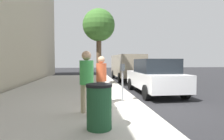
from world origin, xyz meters
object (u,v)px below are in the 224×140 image
Objects in this scene: street_tree at (99,26)px; trash_bin at (99,106)px; parked_sedan_near at (155,76)px; pedestrian_bystander at (87,77)px; parked_van_far at (127,66)px; parking_meter at (123,74)px; pedestrian_at_meter at (101,76)px.

street_tree reaches higher than trash_bin.
parked_sedan_near is at bearing -138.17° from street_tree.
street_tree is at bearing 50.92° from pedestrian_bystander.
parked_van_far reaches higher than trash_bin.
parked_van_far is (10.55, -3.35, 0.03)m from pedestrian_bystander.
pedestrian_at_meter is (-0.29, 0.82, -0.03)m from parking_meter.
parked_van_far is (8.97, -2.03, 0.09)m from parking_meter.
parking_meter is 3.00m from trash_bin.
parking_meter is 0.32× the size of parked_sedan_near.
parked_van_far is at bearing 39.34° from pedestrian_bystander.
pedestrian_bystander is 1.35m from trash_bin.
parking_meter is 2.06m from pedestrian_bystander.
parked_van_far is at bearing -34.07° from street_tree.
parked_sedan_near is at bearing -179.99° from parked_van_far.
pedestrian_at_meter is at bearing 177.87° from street_tree.
pedestrian_at_meter is at bearing -4.94° from trash_bin.
parked_sedan_near is at bearing -32.19° from trash_bin.
parking_meter reaches higher than trash_bin.
parked_sedan_near is 6.88m from parked_van_far.
parked_van_far is 5.19× the size of trash_bin.
pedestrian_at_meter is 0.32× the size of parked_van_far.
parking_meter is 1.40× the size of trash_bin.
parked_van_far is at bearing 0.01° from parked_sedan_near.
pedestrian_bystander is at bearing 162.38° from parked_van_far.
trash_bin is (-1.19, -0.29, -0.56)m from pedestrian_bystander.
parked_van_far is at bearing -14.62° from trash_bin.
parked_van_far reaches higher than pedestrian_bystander.
parking_meter is 2.93m from parked_sedan_near.
parking_meter is at bearing -173.00° from street_tree.
pedestrian_at_meter is 0.35× the size of street_tree.
parked_sedan_near is (2.09, -2.03, -0.27)m from parking_meter.
pedestrian_bystander is 0.37× the size of street_tree.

